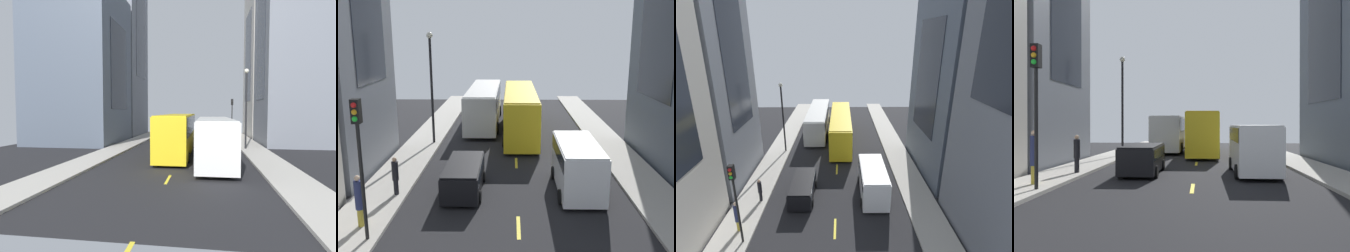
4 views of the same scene
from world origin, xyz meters
TOP-DOWN VIEW (x-y plane):
  - ground_plane at (0.00, 0.00)m, footprint 40.24×40.24m
  - sidewalk_west at (-6.83, 0.00)m, footprint 2.59×44.00m
  - sidewalk_east at (6.83, 0.00)m, footprint 2.59×44.00m
  - lane_stripe_0 at (0.00, -21.00)m, footprint 0.16×2.00m
  - lane_stripe_1 at (0.00, -12.60)m, footprint 0.16×2.00m
  - lane_stripe_2 at (0.00, -4.20)m, footprint 0.16×2.00m
  - lane_stripe_3 at (0.00, 4.20)m, footprint 0.16×2.00m
  - lane_stripe_4 at (0.00, 12.60)m, footprint 0.16×2.00m
  - building_west_0 at (-12.11, -15.13)m, footprint 7.65×9.96m
  - building_west_1 at (-11.65, -5.26)m, footprint 6.72×8.54m
  - building_east_0 at (12.32, -14.79)m, footprint 8.08×10.21m
  - building_east_1 at (13.24, -3.90)m, footprint 9.93×10.40m
  - city_bus_white at (-2.75, 6.75)m, footprint 2.80×12.01m
  - streetcar_yellow at (0.39, 3.43)m, footprint 2.70×12.88m
  - delivery_van_white at (3.08, -8.57)m, footprint 2.25×5.34m
  - car_black_0 at (-2.74, -8.76)m, footprint 1.97×4.44m
  - pedestrian_crossing_mid at (-6.05, -9.52)m, footprint 0.32×0.32m
  - pedestrian_waiting_curb at (-6.56, -12.84)m, footprint 0.32×0.32m
  - pedestrian_walking_far at (6.89, -17.39)m, footprint 0.35×0.35m
  - traffic_light_near_corner at (-5.93, -13.88)m, footprint 0.32×0.44m
  - streetlamp_near at (-6.03, 0.04)m, footprint 0.44×0.44m

SIDE VIEW (x-z plane):
  - ground_plane at x=0.00m, z-range 0.00..0.00m
  - lane_stripe_0 at x=0.00m, z-range 0.00..0.01m
  - lane_stripe_1 at x=0.00m, z-range 0.00..0.01m
  - lane_stripe_2 at x=0.00m, z-range 0.00..0.01m
  - lane_stripe_3 at x=0.00m, z-range 0.00..0.01m
  - lane_stripe_4 at x=0.00m, z-range 0.00..0.01m
  - sidewalk_west at x=-6.83m, z-range 0.00..0.15m
  - sidewalk_east at x=6.83m, z-range 0.00..0.15m
  - car_black_0 at x=-2.74m, z-range 0.14..1.68m
  - pedestrian_crossing_mid at x=-6.05m, z-range 0.22..2.15m
  - pedestrian_walking_far at x=6.89m, z-range 0.22..2.26m
  - pedestrian_waiting_curb at x=-6.56m, z-range 0.22..2.46m
  - delivery_van_white at x=3.08m, z-range 0.22..2.80m
  - city_bus_white at x=-2.75m, z-range 0.33..3.69m
  - streetcar_yellow at x=0.39m, z-range 0.33..3.92m
  - traffic_light_near_corner at x=-5.93m, z-range 1.25..6.79m
  - streetlamp_near at x=-6.03m, z-range 0.97..8.90m
  - building_east_1 at x=13.24m, z-range 0.00..18.32m
  - building_west_1 at x=-11.65m, z-range 0.00..23.27m
  - building_west_0 at x=-12.11m, z-range 0.00..23.97m
  - building_east_0 at x=12.32m, z-range 0.00..40.93m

